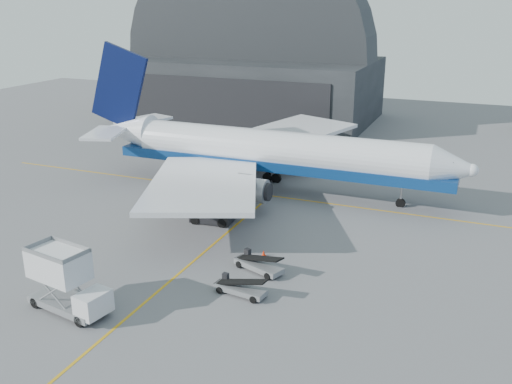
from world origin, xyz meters
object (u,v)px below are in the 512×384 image
at_px(airliner, 263,151).
at_px(catering_truck, 66,282).
at_px(pushback_tug, 214,215).
at_px(belt_loader_b, 258,264).
at_px(belt_loader_a, 240,288).

height_order(airliner, catering_truck, airliner).
xyz_separation_m(pushback_tug, belt_loader_b, (9.02, -9.09, -0.19)).
relative_size(airliner, catering_truck, 6.87).
bearing_deg(pushback_tug, belt_loader_a, -60.69).
xyz_separation_m(catering_truck, belt_loader_b, (11.31, 12.11, -1.89)).
relative_size(belt_loader_a, belt_loader_b, 0.93).
bearing_deg(pushback_tug, airliner, 82.02).
bearing_deg(catering_truck, pushback_tug, 94.07).
bearing_deg(airliner, pushback_tug, -93.30).
height_order(catering_truck, pushback_tug, catering_truck).
height_order(catering_truck, belt_loader_b, catering_truck).
bearing_deg(belt_loader_b, pushback_tug, 155.14).
xyz_separation_m(catering_truck, pushback_tug, (2.29, 21.20, -1.70)).
height_order(pushback_tug, belt_loader_b, pushback_tug).
bearing_deg(belt_loader_a, airliner, 114.83).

